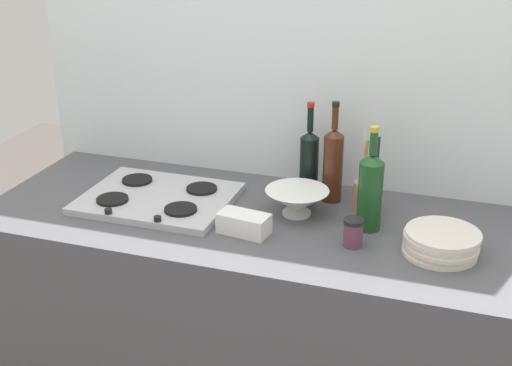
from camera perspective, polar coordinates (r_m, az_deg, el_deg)
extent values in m
cube|color=#4C4C51|center=(2.44, 0.00, -12.43)|extent=(1.80, 0.70, 0.90)
cube|color=silver|center=(2.45, 2.82, 6.83)|extent=(1.90, 0.06, 2.37)
cube|color=#B2B2B7|center=(2.34, -8.21, -1.29)|extent=(0.50, 0.39, 0.02)
cylinder|color=black|center=(2.32, -11.94, -1.34)|extent=(0.11, 0.11, 0.01)
cylinder|color=black|center=(2.21, -6.34, -2.20)|extent=(0.11, 0.11, 0.01)
cylinder|color=black|center=(2.46, -9.93, 0.26)|extent=(0.11, 0.11, 0.01)
cylinder|color=black|center=(2.36, -4.58, -0.47)|extent=(0.11, 0.11, 0.01)
cylinder|color=black|center=(2.23, -12.28, -2.33)|extent=(0.02, 0.02, 0.02)
cylinder|color=black|center=(2.15, -8.25, -2.98)|extent=(0.02, 0.02, 0.02)
cylinder|color=silver|center=(2.06, 15.12, -5.57)|extent=(0.22, 0.22, 0.01)
cylinder|color=silver|center=(2.06, 15.17, -5.21)|extent=(0.22, 0.22, 0.01)
cylinder|color=silver|center=(2.05, 15.27, -5.01)|extent=(0.22, 0.22, 0.01)
cylinder|color=silver|center=(2.05, 15.24, -4.62)|extent=(0.22, 0.22, 0.01)
cylinder|color=silver|center=(2.04, 15.26, -4.38)|extent=(0.22, 0.22, 0.01)
cylinder|color=silver|center=(2.03, 15.42, -4.11)|extent=(0.22, 0.22, 0.01)
cylinder|color=black|center=(2.35, 4.46, 1.42)|extent=(0.06, 0.06, 0.21)
cone|color=black|center=(2.31, 4.54, 4.06)|extent=(0.06, 0.06, 0.02)
cylinder|color=black|center=(2.29, 4.58, 5.34)|extent=(0.02, 0.02, 0.09)
cylinder|color=#B21E1E|center=(2.28, 4.62, 6.56)|extent=(0.02, 0.02, 0.02)
cylinder|color=#472314|center=(2.30, 6.45, 1.21)|extent=(0.07, 0.07, 0.23)
cone|color=#472314|center=(2.26, 6.60, 4.22)|extent=(0.07, 0.07, 0.02)
cylinder|color=#472314|center=(2.24, 6.65, 5.43)|extent=(0.02, 0.02, 0.08)
cylinder|color=black|center=(2.23, 6.71, 6.57)|extent=(0.02, 0.02, 0.02)
cylinder|color=#19471E|center=(2.12, 9.53, -1.10)|extent=(0.08, 0.08, 0.22)
cone|color=#19471E|center=(2.07, 9.75, 2.03)|extent=(0.08, 0.08, 0.03)
cylinder|color=#19471E|center=(2.06, 9.84, 3.31)|extent=(0.02, 0.02, 0.07)
cylinder|color=gold|center=(2.04, 9.92, 4.47)|extent=(0.03, 0.03, 0.02)
cylinder|color=white|center=(2.23, 3.42, -2.51)|extent=(0.09, 0.09, 0.01)
cone|color=white|center=(2.21, 3.45, -1.50)|extent=(0.21, 0.21, 0.08)
cube|color=white|center=(2.10, -1.12, -3.40)|extent=(0.17, 0.10, 0.06)
cylinder|color=#996B4C|center=(2.25, 9.30, -1.22)|extent=(0.09, 0.09, 0.11)
cylinder|color=#B7B7B2|center=(2.22, 9.20, 1.47)|extent=(0.03, 0.04, 0.24)
cylinder|color=#262626|center=(2.23, 10.02, 1.15)|extent=(0.02, 0.05, 0.21)
cylinder|color=#997247|center=(2.22, 9.05, 1.08)|extent=(0.02, 0.02, 0.20)
cylinder|color=#66384C|center=(2.04, 8.14, -4.29)|extent=(0.06, 0.06, 0.07)
cylinder|color=black|center=(2.02, 8.21, -3.20)|extent=(0.06, 0.06, 0.01)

